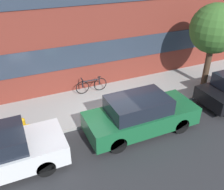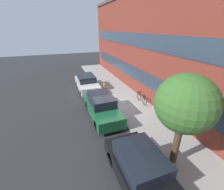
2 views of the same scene
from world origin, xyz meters
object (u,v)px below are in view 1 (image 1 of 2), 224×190
(fire_hydrant, at_px, (24,126))
(street_tree, at_px, (215,29))
(bicycle, at_px, (91,85))
(parked_car_green, at_px, (140,115))

(fire_hydrant, relative_size, street_tree, 0.18)
(bicycle, relative_size, street_tree, 0.39)
(street_tree, bearing_deg, fire_hydrant, -177.42)
(parked_car_green, relative_size, bicycle, 2.75)
(fire_hydrant, distance_m, street_tree, 9.35)
(parked_car_green, height_order, fire_hydrant, parked_car_green)
(bicycle, bearing_deg, street_tree, 164.85)
(fire_hydrant, distance_m, bicycle, 3.98)
(bicycle, height_order, street_tree, street_tree)
(parked_car_green, bearing_deg, bicycle, 101.47)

